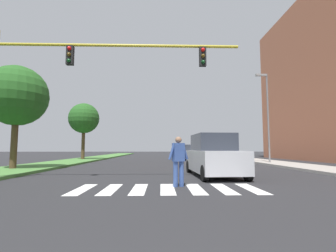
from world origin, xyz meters
The scene contains 11 objects.
ground_plane centered at (0.00, 30.00, 0.00)m, with size 140.00×140.00×0.00m, color #262628.
crosswalk centered at (0.00, 8.49, 0.00)m, with size 5.85×2.20×0.01m.
median_strip centered at (-8.47, 28.00, 0.07)m, with size 3.63×64.00×0.15m, color #477A38.
tree_mid centered at (-8.72, 15.06, 4.36)m, with size 3.54×3.54×6.01m.
tree_far centered at (-8.63, 27.50, 4.54)m, with size 3.27×3.27×6.05m.
sidewalk_right centered at (9.33, 28.00, 0.07)m, with size 3.00×64.00×0.15m, color #9E9991.
traffic_light_gantry centered at (-3.92, 10.44, 4.40)m, with size 10.06×0.30×6.00m.
street_lamp_right centered at (8.73, 20.89, 4.59)m, with size 1.02×0.24×7.50m.
pedestrian_performer centered at (0.38, 8.93, 0.93)m, with size 0.73×0.36×1.69m.
suv_crossing centered at (2.27, 12.14, 0.93)m, with size 2.18×4.69×1.97m.
sedan_midblock centered at (3.14, 28.06, 0.79)m, with size 1.78×4.56×1.70m.
Camera 1 is at (-0.21, 0.49, 1.29)m, focal length 26.41 mm.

